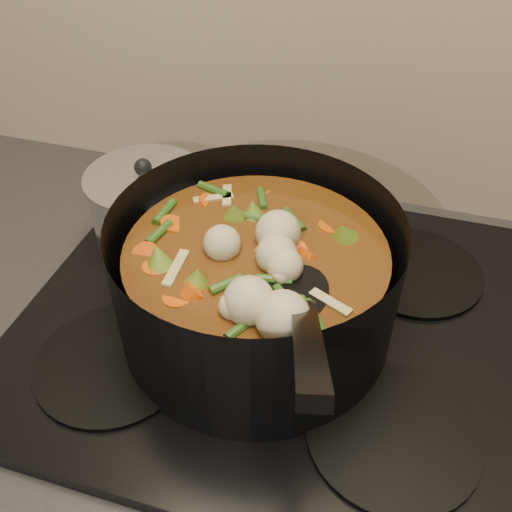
# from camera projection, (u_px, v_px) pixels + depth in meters

# --- Properties ---
(counter) EXTENTS (2.64, 0.64, 0.91)m
(counter) POSITION_uv_depth(u_px,v_px,m) (270.00, 494.00, 1.03)
(counter) COLOR brown
(counter) RESTS_ON ground
(stovetop) EXTENTS (0.62, 0.54, 0.03)m
(stovetop) POSITION_uv_depth(u_px,v_px,m) (276.00, 319.00, 0.72)
(stovetop) COLOR black
(stovetop) RESTS_ON counter
(stockpot) EXTENTS (0.34, 0.43, 0.24)m
(stockpot) POSITION_uv_depth(u_px,v_px,m) (256.00, 281.00, 0.65)
(stockpot) COLOR black
(stockpot) RESTS_ON stovetop
(saucepan) EXTENTS (0.16, 0.16, 0.13)m
(saucepan) POSITION_uv_depth(u_px,v_px,m) (149.00, 208.00, 0.79)
(saucepan) COLOR silver
(saucepan) RESTS_ON stovetop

